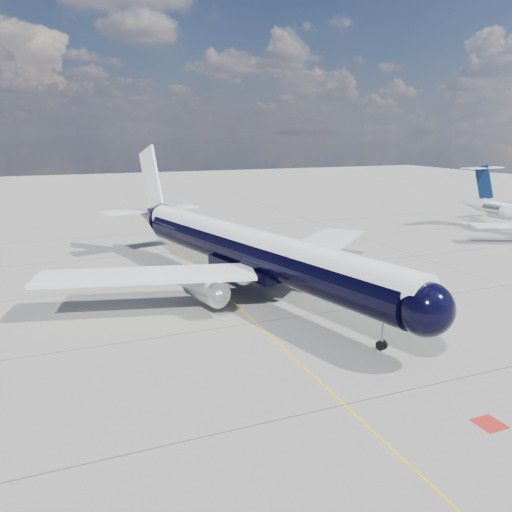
% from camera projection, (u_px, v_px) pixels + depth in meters
% --- Properties ---
extents(ground, '(320.00, 320.00, 0.00)m').
position_uv_depth(ground, '(197.00, 268.00, 62.89)').
color(ground, gray).
rests_on(ground, ground).
extents(taxiway_centerline, '(0.16, 160.00, 0.01)m').
position_uv_depth(taxiway_centerline, '(208.00, 279.00, 58.38)').
color(taxiway_centerline, '#FFB30D').
rests_on(taxiway_centerline, ground).
extents(red_marking, '(1.60, 1.60, 0.01)m').
position_uv_depth(red_marking, '(489.00, 424.00, 29.31)').
color(red_marking, maroon).
rests_on(red_marking, ground).
extents(main_airliner, '(41.56, 51.41, 15.06)m').
position_uv_depth(main_airliner, '(244.00, 248.00, 53.18)').
color(main_airliner, black).
rests_on(main_airliner, ground).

